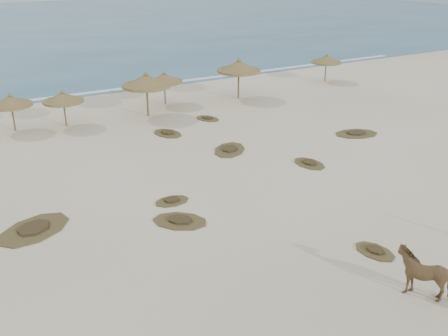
{
  "coord_description": "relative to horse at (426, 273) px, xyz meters",
  "views": [
    {
      "loc": [
        -8.67,
        -13.63,
        10.05
      ],
      "look_at": [
        2.13,
        5.0,
        0.97
      ],
      "focal_mm": 40.0,
      "sensor_mm": 36.0,
      "label": 1
    }
  ],
  "objects": [
    {
      "name": "scrub_1",
      "position": [
        -10.13,
        10.57,
        -0.74
      ],
      "size": [
        3.73,
        3.28,
        0.16
      ],
      "rotation": [
        0.0,
        0.0,
        0.5
      ],
      "color": "brown",
      "rests_on": "ground"
    },
    {
      "name": "scrub_9",
      "position": [
        -4.78,
        8.26,
        -0.74
      ],
      "size": [
        2.72,
        2.68,
        0.16
      ],
      "rotation": [
        0.0,
        0.0,
        2.39
      ],
      "color": "brown",
      "rests_on": "ground"
    },
    {
      "name": "scrub_5",
      "position": [
        9.46,
        12.85,
        -0.74
      ],
      "size": [
        3.13,
        2.48,
        0.16
      ],
      "rotation": [
        0.0,
        0.0,
        2.85
      ],
      "color": "brown",
      "rests_on": "ground"
    },
    {
      "name": "scrub_12",
      "position": [
        0.47,
        2.54,
        -0.74
      ],
      "size": [
        1.29,
        1.75,
        0.16
      ],
      "rotation": [
        0.0,
        0.0,
        1.74
      ],
      "color": "brown",
      "rests_on": "ground"
    },
    {
      "name": "scrub_7",
      "position": [
        -0.62,
        18.77,
        -0.74
      ],
      "size": [
        1.88,
        2.42,
        0.16
      ],
      "rotation": [
        0.0,
        0.0,
        1.83
      ],
      "color": "brown",
      "rests_on": "ground"
    },
    {
      "name": "scrub_3",
      "position": [
        1.23,
        14.37,
        -0.74
      ],
      "size": [
        2.99,
        3.0,
        0.16
      ],
      "rotation": [
        0.0,
        0.0,
        0.79
      ],
      "color": "brown",
      "rests_on": "ground"
    },
    {
      "name": "horse",
      "position": [
        0.0,
        0.0,
        0.0
      ],
      "size": [
        1.82,
        1.99,
        1.57
      ],
      "primitive_type": "imported",
      "rotation": [
        0.0,
        0.0,
        3.81
      ],
      "color": "olive",
      "rests_on": "ground"
    },
    {
      "name": "palapa_4",
      "position": [
        -0.19,
        22.97,
        1.62
      ],
      "size": [
        4.33,
        4.33,
        3.1
      ],
      "rotation": [
        0.0,
        0.0,
        0.4
      ],
      "color": "brown",
      "rests_on": "ground"
    },
    {
      "name": "ground",
      "position": [
        -3.62,
        5.31,
        -0.79
      ],
      "size": [
        160.0,
        160.0,
        0.0
      ],
      "primitive_type": "plane",
      "color": "beige",
      "rests_on": "ground"
    },
    {
      "name": "palapa_2",
      "position": [
        -8.67,
        24.22,
        1.1
      ],
      "size": [
        2.87,
        2.87,
        2.43
      ],
      "rotation": [
        0.0,
        0.0,
        -0.11
      ],
      "color": "brown",
      "rests_on": "ground"
    },
    {
      "name": "palapa_5",
      "position": [
        2.04,
        25.11,
        1.15
      ],
      "size": [
        3.35,
        3.35,
        2.5
      ],
      "rotation": [
        0.0,
        0.0,
        0.31
      ],
      "color": "brown",
      "rests_on": "ground"
    },
    {
      "name": "palapa_3",
      "position": [
        -5.65,
        23.53,
        1.08
      ],
      "size": [
        3.36,
        3.36,
        2.41
      ],
      "rotation": [
        0.0,
        0.0,
        -0.39
      ],
      "color": "brown",
      "rests_on": "ground"
    },
    {
      "name": "foam_line",
      "position": [
        -3.62,
        31.31,
        -0.78
      ],
      "size": [
        70.0,
        0.6,
        0.01
      ],
      "primitive_type": "cube",
      "color": "white",
      "rests_on": "ground"
    },
    {
      "name": "palapa_7",
      "position": [
        17.32,
        24.94,
        1.12
      ],
      "size": [
        3.44,
        3.44,
        2.46
      ],
      "rotation": [
        0.0,
        0.0,
        -0.4
      ],
      "color": "brown",
      "rests_on": "ground"
    },
    {
      "name": "scrub_2",
      "position": [
        -4.3,
        10.1,
        -0.74
      ],
      "size": [
        1.58,
        1.03,
        0.16
      ],
      "rotation": [
        0.0,
        0.0,
        3.14
      ],
      "color": "brown",
      "rests_on": "ground"
    },
    {
      "name": "scrub_10",
      "position": [
        3.0,
        20.25,
        -0.74
      ],
      "size": [
        1.72,
        2.09,
        0.16
      ],
      "rotation": [
        0.0,
        0.0,
        1.93
      ],
      "color": "brown",
      "rests_on": "ground"
    },
    {
      "name": "palapa_6",
      "position": [
        7.67,
        23.87,
        1.65
      ],
      "size": [
        3.61,
        3.61,
        3.14
      ],
      "rotation": [
        0.0,
        0.0,
        0.08
      ],
      "color": "brown",
      "rests_on": "ground"
    },
    {
      "name": "scrub_4",
      "position": [
        3.83,
        10.48,
        -0.74
      ],
      "size": [
        1.42,
        2.04,
        0.16
      ],
      "rotation": [
        0.0,
        0.0,
        1.65
      ],
      "color": "brown",
      "rests_on": "ground"
    }
  ]
}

